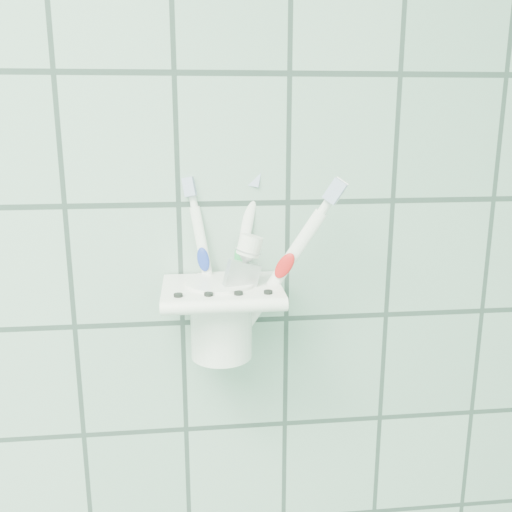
{
  "coord_description": "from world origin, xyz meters",
  "views": [
    {
      "loc": [
        0.61,
        0.59,
        1.48
      ],
      "look_at": [
        0.67,
        1.1,
        1.35
      ],
      "focal_mm": 40.0,
      "sensor_mm": 36.0,
      "label": 1
    }
  ],
  "objects_px": {
    "toothbrush_orange": "(231,250)",
    "cup": "(221,315)",
    "toothpaste_tube": "(221,287)",
    "holder_bracket": "(222,293)",
    "toothbrush_pink": "(219,262)",
    "toothbrush_blue": "(224,256)"
  },
  "relations": [
    {
      "from": "toothbrush_pink",
      "to": "toothbrush_blue",
      "type": "height_order",
      "value": "toothbrush_blue"
    },
    {
      "from": "cup",
      "to": "toothbrush_blue",
      "type": "xyz_separation_m",
      "value": [
        0.0,
        0.01,
        0.06
      ]
    },
    {
      "from": "toothbrush_blue",
      "to": "toothbrush_orange",
      "type": "relative_size",
      "value": 0.95
    },
    {
      "from": "toothpaste_tube",
      "to": "toothbrush_pink",
      "type": "bearing_deg",
      "value": 76.66
    },
    {
      "from": "toothbrush_pink",
      "to": "toothbrush_orange",
      "type": "relative_size",
      "value": 0.9
    },
    {
      "from": "toothbrush_orange",
      "to": "toothbrush_blue",
      "type": "bearing_deg",
      "value": 163.63
    },
    {
      "from": "toothbrush_pink",
      "to": "holder_bracket",
      "type": "bearing_deg",
      "value": -69.51
    },
    {
      "from": "toothbrush_pink",
      "to": "toothpaste_tube",
      "type": "xyz_separation_m",
      "value": [
        0.0,
        -0.03,
        -0.02
      ]
    },
    {
      "from": "toothbrush_orange",
      "to": "cup",
      "type": "bearing_deg",
      "value": -132.99
    },
    {
      "from": "cup",
      "to": "toothbrush_orange",
      "type": "bearing_deg",
      "value": 19.54
    },
    {
      "from": "toothbrush_blue",
      "to": "toothpaste_tube",
      "type": "distance_m",
      "value": 0.04
    },
    {
      "from": "holder_bracket",
      "to": "toothbrush_pink",
      "type": "height_order",
      "value": "toothbrush_pink"
    },
    {
      "from": "holder_bracket",
      "to": "cup",
      "type": "bearing_deg",
      "value": 103.45
    },
    {
      "from": "cup",
      "to": "toothbrush_orange",
      "type": "distance_m",
      "value": 0.07
    },
    {
      "from": "holder_bracket",
      "to": "toothbrush_pink",
      "type": "relative_size",
      "value": 0.67
    },
    {
      "from": "holder_bracket",
      "to": "toothpaste_tube",
      "type": "bearing_deg",
      "value": -95.96
    },
    {
      "from": "cup",
      "to": "toothpaste_tube",
      "type": "xyz_separation_m",
      "value": [
        -0.0,
        -0.02,
        0.04
      ]
    },
    {
      "from": "toothpaste_tube",
      "to": "holder_bracket",
      "type": "bearing_deg",
      "value": 70.1
    },
    {
      "from": "holder_bracket",
      "to": "cup",
      "type": "distance_m",
      "value": 0.03
    },
    {
      "from": "toothbrush_blue",
      "to": "toothpaste_tube",
      "type": "relative_size",
      "value": 1.42
    },
    {
      "from": "cup",
      "to": "toothbrush_pink",
      "type": "bearing_deg",
      "value": 94.21
    },
    {
      "from": "holder_bracket",
      "to": "toothbrush_blue",
      "type": "bearing_deg",
      "value": 77.49
    }
  ]
}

